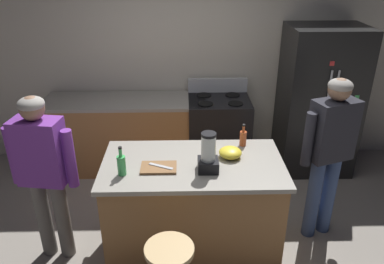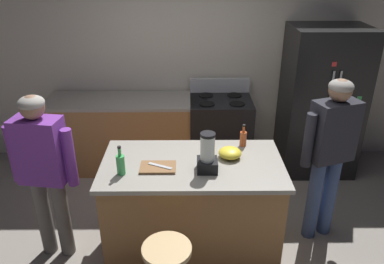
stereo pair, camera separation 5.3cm
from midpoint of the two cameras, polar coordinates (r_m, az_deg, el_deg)
name	(u,v)px [view 2 (the right image)]	position (r m, az deg, el deg)	size (l,w,h in m)	color
ground_plane	(192,246)	(3.86, 0.45, -16.76)	(14.00, 14.00, 0.00)	gray
back_wall	(191,58)	(4.96, 0.15, 11.05)	(8.00, 0.10, 2.70)	beige
kitchen_island	(192,207)	(3.56, 0.48, -11.14)	(1.58, 0.86, 0.94)	#9E6B3D
back_counter_run	(129,133)	(4.94, -9.12, -0.22)	(2.00, 0.64, 0.94)	#9E6B3D
refrigerator	(321,102)	(4.94, 19.06, 4.27)	(0.90, 0.73, 1.83)	black
stove_range	(220,133)	(4.88, 4.52, -0.19)	(0.76, 0.65, 1.12)	black
person_by_island_left	(43,165)	(3.47, -21.02, -4.62)	(0.60, 0.27, 1.58)	#66605B
person_by_sink_right	(330,147)	(3.68, 20.46, -2.11)	(0.59, 0.34, 1.63)	#384C7A
bar_stool	(167,264)	(2.93, -3.19, -19.21)	(0.36, 0.36, 0.69)	tan
blender_appliance	(207,155)	(3.12, 2.82, -3.50)	(0.17, 0.17, 0.34)	black
bottle_soda	(121,164)	(3.14, -10.19, -4.75)	(0.07, 0.07, 0.26)	#3FB259
bottle_cooking_sauce	(243,138)	(3.57, 8.12, -0.92)	(0.06, 0.06, 0.22)	#B24C26
mixing_bowl	(230,153)	(3.37, 6.17, -3.14)	(0.20, 0.20, 0.09)	yellow
cutting_board	(158,167)	(3.22, -4.67, -5.30)	(0.30, 0.20, 0.02)	brown
chef_knife	(160,166)	(3.21, -4.32, -5.11)	(0.22, 0.03, 0.01)	#B7BABF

